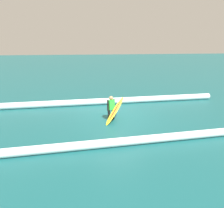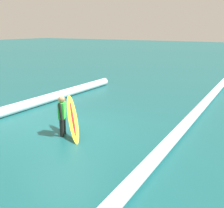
{
  "view_description": "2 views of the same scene",
  "coord_description": "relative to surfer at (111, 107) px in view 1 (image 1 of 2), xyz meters",
  "views": [
    {
      "loc": [
        2.49,
        12.69,
        4.13
      ],
      "look_at": [
        0.7,
        1.91,
        1.26
      ],
      "focal_mm": 37.95,
      "sensor_mm": 36.0,
      "label": 1
    },
    {
      "loc": [
        7.23,
        6.63,
        3.43
      ],
      "look_at": [
        0.22,
        2.22,
        1.24
      ],
      "focal_mm": 46.1,
      "sensor_mm": 36.0,
      "label": 2
    }
  ],
  "objects": [
    {
      "name": "ground_plane",
      "position": [
        -0.52,
        -0.49,
        -0.73
      ],
      "size": [
        139.49,
        139.49,
        0.0
      ],
      "primitive_type": "plane",
      "color": "#155153"
    },
    {
      "name": "wave_crest_foreground",
      "position": [
        -0.47,
        -3.35,
        -0.53
      ],
      "size": [
        15.05,
        0.99,
        0.42
      ],
      "primitive_type": "cylinder",
      "rotation": [
        0.0,
        1.57,
        0.04
      ],
      "color": "white",
      "rests_on": "ground_plane"
    },
    {
      "name": "surfboard",
      "position": [
        -0.16,
        0.3,
        -0.15
      ],
      "size": [
        1.36,
        1.44,
        1.19
      ],
      "color": "yellow",
      "rests_on": "ground_plane"
    },
    {
      "name": "surfer",
      "position": [
        0.0,
        0.0,
        0.0
      ],
      "size": [
        0.47,
        0.39,
        1.32
      ],
      "rotation": [
        0.0,
        0.0,
        0.5
      ],
      "color": "black",
      "rests_on": "ground_plane"
    },
    {
      "name": "wave_crest_midground",
      "position": [
        -1.98,
        3.3,
        -0.56
      ],
      "size": [
        21.32,
        1.76,
        0.36
      ],
      "primitive_type": "cylinder",
      "rotation": [
        0.0,
        1.57,
        0.07
      ],
      "color": "white",
      "rests_on": "ground_plane"
    }
  ]
}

